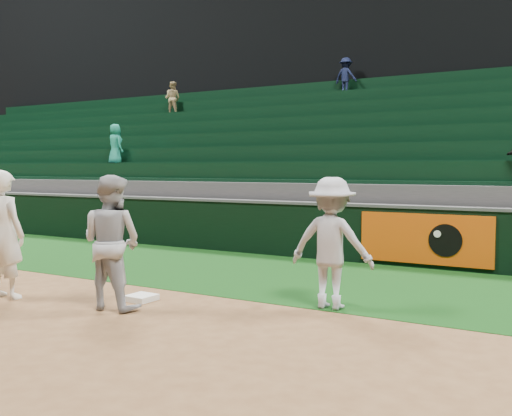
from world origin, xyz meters
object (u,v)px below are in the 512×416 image
(first_baseman, at_px, (5,234))
(baserunner, at_px, (112,242))
(first_base, at_px, (142,298))
(base_coach, at_px, (332,243))

(first_baseman, distance_m, baserunner, 1.92)
(first_base, relative_size, baserunner, 0.20)
(first_base, relative_size, first_baseman, 0.19)
(first_base, bearing_deg, base_coach, 19.97)
(base_coach, bearing_deg, first_baseman, 18.60)
(first_baseman, bearing_deg, baserunner, -174.91)
(first_base, height_order, first_baseman, first_baseman)
(first_base, xyz_separation_m, first_baseman, (-1.93, -0.90, 0.94))
(base_coach, bearing_deg, baserunner, 26.16)
(base_coach, bearing_deg, first_base, 16.44)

